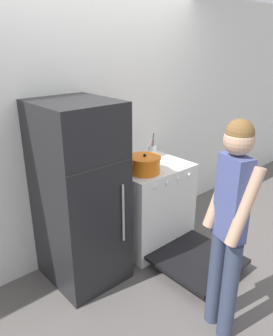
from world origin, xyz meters
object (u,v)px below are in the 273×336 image
at_px(refrigerator, 80,195).
at_px(tea_kettle, 127,158).
at_px(person, 230,221).
at_px(stove_range, 150,205).
at_px(utensil_jar, 152,151).
at_px(dutch_oven_pot, 145,164).

height_order(refrigerator, tea_kettle, refrigerator).
bearing_deg(person, refrigerator, 37.44).
distance_m(stove_range, utensil_jar, 0.58).
height_order(dutch_oven_pot, person, person).
xyz_separation_m(stove_range, utensil_jar, (0.19, 0.18, 0.52)).
xyz_separation_m(refrigerator, tea_kettle, (0.66, 0.14, 0.15)).
bearing_deg(person, stove_range, -0.55).
bearing_deg(person, utensil_jar, -5.41).
bearing_deg(tea_kettle, person, -100.29).
xyz_separation_m(tea_kettle, utensil_jar, (0.36, 0.01, -0.01)).
relative_size(refrigerator, utensil_jar, 6.12).
bearing_deg(refrigerator, person, -71.05).
relative_size(refrigerator, person, 1.00).
bearing_deg(refrigerator, utensil_jar, 8.38).
xyz_separation_m(dutch_oven_pot, utensil_jar, (0.37, 0.27, -0.01)).
distance_m(dutch_oven_pot, person, 1.11).
relative_size(tea_kettle, utensil_jar, 0.91).
height_order(stove_range, person, person).
height_order(refrigerator, stove_range, refrigerator).
bearing_deg(stove_range, person, -109.04).
bearing_deg(dutch_oven_pot, utensil_jar, 36.49).
bearing_deg(utensil_jar, tea_kettle, -178.95).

